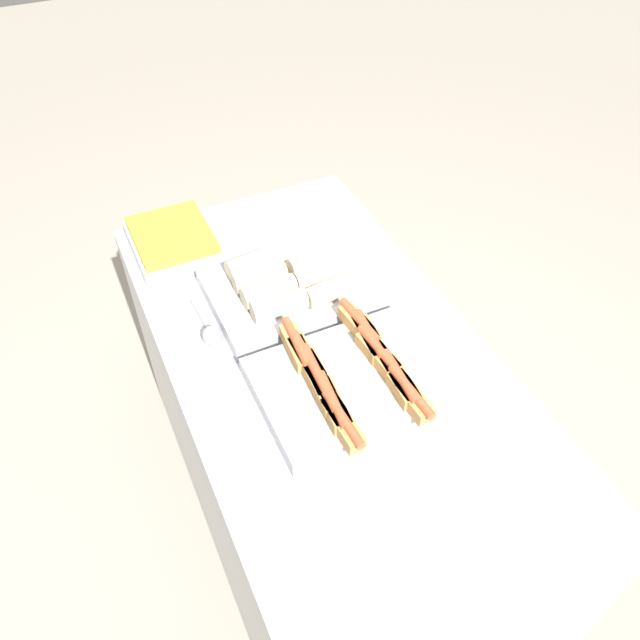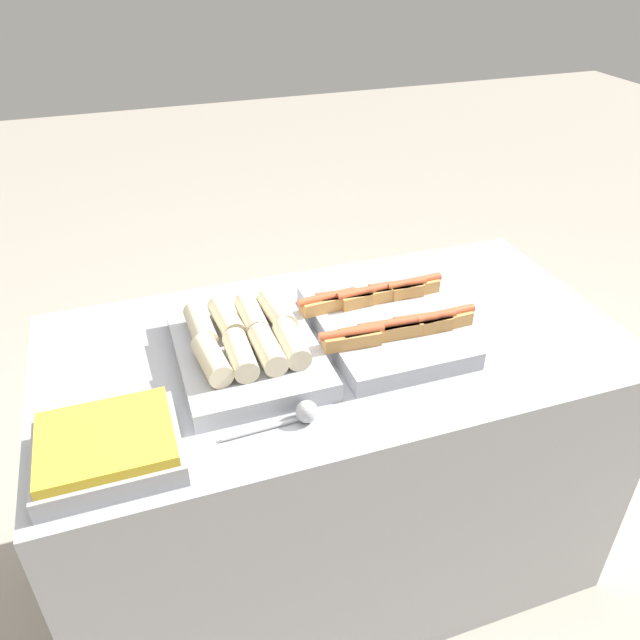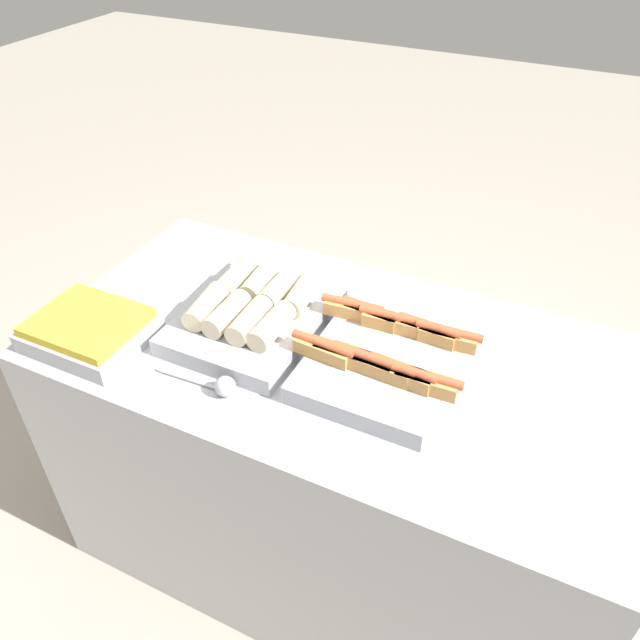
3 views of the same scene
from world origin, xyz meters
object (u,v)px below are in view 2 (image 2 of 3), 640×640
at_px(tray_wraps, 247,346).
at_px(serving_spoon_near, 301,414).
at_px(tray_side_front, 108,448).
at_px(tray_hotdogs, 384,321).

distance_m(tray_wraps, serving_spoon_near, 0.27).
bearing_deg(tray_wraps, tray_side_front, -145.03).
bearing_deg(tray_hotdogs, tray_wraps, 179.60).
bearing_deg(serving_spoon_near, tray_side_front, 177.79).
height_order(tray_hotdogs, tray_side_front, tray_hotdogs).
xyz_separation_m(tray_hotdogs, serving_spoon_near, (-0.31, -0.26, -0.02)).
bearing_deg(tray_wraps, tray_hotdogs, -0.40).
relative_size(tray_hotdogs, tray_side_front, 1.58).
height_order(tray_side_front, serving_spoon_near, tray_side_front).
relative_size(tray_wraps, serving_spoon_near, 2.05).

